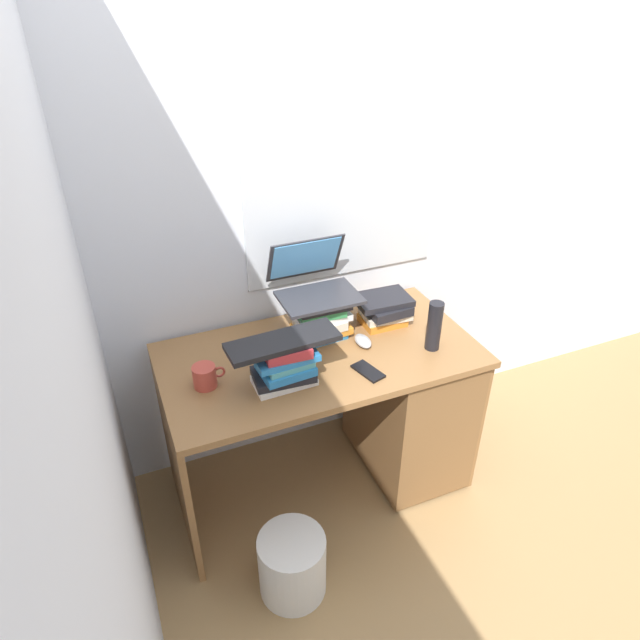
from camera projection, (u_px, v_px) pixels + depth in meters
name	position (u px, v px, depth m)	size (l,w,h in m)	color
ground_plane	(320.00, 479.00, 2.72)	(6.00, 6.00, 0.00)	#9E7A4C
wall_back	(285.00, 194.00, 2.33)	(6.00, 0.06, 2.60)	silver
wall_left	(68.00, 268.00, 1.75)	(0.05, 6.00, 2.60)	silver
desk	(388.00, 400.00, 2.59)	(1.30, 0.68, 0.75)	olive
book_stack_tall	(320.00, 317.00, 2.38)	(0.25, 0.20, 0.18)	#2672B2
book_stack_keyboard_riser	(285.00, 364.00, 2.11)	(0.25, 0.19, 0.18)	white
book_stack_side	(384.00, 309.00, 2.48)	(0.25, 0.20, 0.13)	orange
laptop	(313.00, 281.00, 2.36)	(0.33, 0.32, 0.22)	#2D2D33
keyboard	(283.00, 342.00, 2.06)	(0.42, 0.14, 0.02)	black
computer_mouse	(363.00, 341.00, 2.37)	(0.06, 0.10, 0.04)	#A5A8AD
mug	(205.00, 376.00, 2.12)	(0.13, 0.09, 0.09)	#B23F33
water_bottle	(434.00, 326.00, 2.30)	(0.06, 0.06, 0.22)	black
cell_phone	(368.00, 371.00, 2.21)	(0.07, 0.14, 0.01)	black
wastebasket	(292.00, 565.00, 2.17)	(0.26, 0.26, 0.28)	silver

